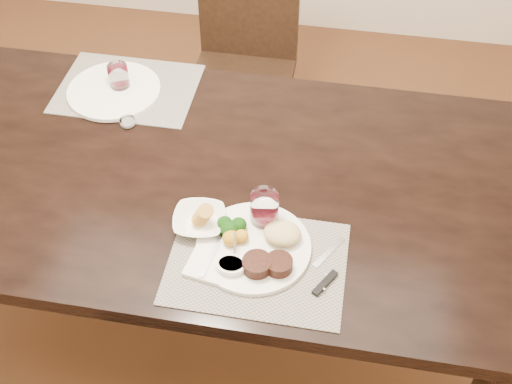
% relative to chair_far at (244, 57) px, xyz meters
% --- Properties ---
extents(ground_plane, '(4.50, 4.50, 0.00)m').
position_rel_chair_far_xyz_m(ground_plane, '(0.00, -0.93, -0.50)').
color(ground_plane, '#4B2C18').
rests_on(ground_plane, ground).
extents(dining_table, '(2.00, 1.00, 0.75)m').
position_rel_chair_far_xyz_m(dining_table, '(0.00, -0.93, 0.16)').
color(dining_table, black).
rests_on(dining_table, ground).
extents(chair_far, '(0.42, 0.42, 0.90)m').
position_rel_chair_far_xyz_m(chair_far, '(0.00, 0.00, 0.00)').
color(chair_far, black).
rests_on(chair_far, ground).
extents(placemat_near, '(0.46, 0.34, 0.00)m').
position_rel_chair_far_xyz_m(placemat_near, '(0.27, -1.23, 0.25)').
color(placemat_near, gray).
rests_on(placemat_near, dining_table).
extents(placemat_far, '(0.46, 0.34, 0.00)m').
position_rel_chair_far_xyz_m(placemat_far, '(-0.29, -0.59, 0.25)').
color(placemat_far, gray).
rests_on(placemat_far, dining_table).
extents(dinner_plate, '(0.30, 0.30, 0.05)m').
position_rel_chair_far_xyz_m(dinner_plate, '(0.27, -1.19, 0.27)').
color(dinner_plate, white).
rests_on(dinner_plate, placemat_near).
extents(napkin_fork, '(0.12, 0.19, 0.02)m').
position_rel_chair_far_xyz_m(napkin_fork, '(0.15, -1.23, 0.26)').
color(napkin_fork, white).
rests_on(napkin_fork, placemat_near).
extents(steak_knife, '(0.08, 0.20, 0.01)m').
position_rel_chair_far_xyz_m(steak_knife, '(0.45, -1.24, 0.26)').
color(steak_knife, silver).
rests_on(steak_knife, placemat_near).
extents(cracker_bowl, '(0.16, 0.16, 0.06)m').
position_rel_chair_far_xyz_m(cracker_bowl, '(0.09, -1.13, 0.27)').
color(cracker_bowl, white).
rests_on(cracker_bowl, placemat_near).
extents(sauce_ramekin, '(0.08, 0.12, 0.06)m').
position_rel_chair_far_xyz_m(sauce_ramekin, '(0.21, -1.26, 0.27)').
color(sauce_ramekin, white).
rests_on(sauce_ramekin, placemat_near).
extents(wine_glass_near, '(0.08, 0.08, 0.11)m').
position_rel_chair_far_xyz_m(wine_glass_near, '(0.26, -1.09, 0.30)').
color(wine_glass_near, white).
rests_on(wine_glass_near, placemat_near).
extents(far_plate, '(0.31, 0.31, 0.01)m').
position_rel_chair_far_xyz_m(far_plate, '(-0.32, -0.62, 0.26)').
color(far_plate, white).
rests_on(far_plate, placemat_far).
extents(wine_glass_far, '(0.07, 0.07, 0.09)m').
position_rel_chair_far_xyz_m(wine_glass_far, '(-0.31, -0.59, 0.29)').
color(wine_glass_far, white).
rests_on(wine_glass_far, placemat_far).
extents(salt_cellar, '(0.05, 0.05, 0.02)m').
position_rel_chair_far_xyz_m(salt_cellar, '(-0.23, -0.76, 0.26)').
color(salt_cellar, white).
rests_on(salt_cellar, dining_table).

